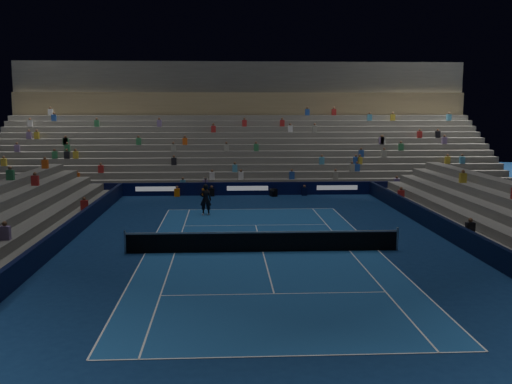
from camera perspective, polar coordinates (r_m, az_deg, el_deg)
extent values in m
plane|color=navy|center=(28.10, 0.65, -5.76)|extent=(90.00, 90.00, 0.00)
cube|color=#194C8E|center=(28.10, 0.65, -5.75)|extent=(10.97, 23.77, 0.01)
cube|color=black|center=(46.19, -0.82, 0.33)|extent=(44.00, 0.25, 1.00)
cube|color=black|center=(30.20, 19.41, -4.28)|extent=(0.25, 37.00, 1.00)
cube|color=black|center=(29.04, -18.89, -4.74)|extent=(0.25, 37.00, 1.00)
cube|color=slate|center=(47.21, -0.87, 0.19)|extent=(44.00, 1.00, 0.50)
cube|color=slate|center=(48.17, -0.92, 0.65)|extent=(44.00, 1.00, 1.00)
cube|color=slate|center=(49.13, -0.96, 1.09)|extent=(44.00, 1.00, 1.50)
cube|color=slate|center=(50.09, -1.00, 1.51)|extent=(44.00, 1.00, 2.00)
cube|color=slate|center=(51.06, -1.04, 1.91)|extent=(44.00, 1.00, 2.50)
cube|color=slate|center=(52.03, -1.08, 2.31)|extent=(44.00, 1.00, 3.00)
cube|color=slate|center=(53.00, -1.12, 2.68)|extent=(44.00, 1.00, 3.50)
cube|color=slate|center=(53.97, -1.16, 3.05)|extent=(44.00, 1.00, 4.00)
cube|color=slate|center=(54.94, -1.19, 3.40)|extent=(44.00, 1.00, 4.50)
cube|color=slate|center=(55.92, -1.23, 3.74)|extent=(44.00, 1.00, 5.00)
cube|color=slate|center=(56.90, -1.26, 4.06)|extent=(44.00, 1.00, 5.50)
cube|color=slate|center=(57.88, -1.29, 4.38)|extent=(44.00, 1.00, 6.00)
cube|color=#827250|center=(58.86, -1.34, 8.43)|extent=(44.00, 0.60, 2.20)
cube|color=#434441|center=(60.33, -1.39, 10.89)|extent=(44.00, 2.40, 3.00)
cube|color=slate|center=(30.56, 20.78, -4.68)|extent=(1.00, 37.00, 0.50)
cube|color=slate|center=(30.92, 22.50, -4.15)|extent=(1.00, 37.00, 1.00)
cube|color=#63635F|center=(29.32, -20.38, -5.19)|extent=(1.00, 37.00, 0.50)
cube|color=#63635F|center=(29.58, -22.25, -4.67)|extent=(1.00, 37.00, 1.00)
cylinder|color=#B2B2B7|center=(28.30, -12.43, -4.71)|extent=(0.10, 0.10, 1.10)
cylinder|color=#B2B2B7|center=(29.09, 13.38, -4.39)|extent=(0.10, 0.10, 1.10)
cube|color=black|center=(28.00, 0.66, -4.86)|extent=(12.80, 0.03, 0.90)
cube|color=white|center=(27.89, 0.66, -3.88)|extent=(12.80, 0.04, 0.08)
imported|color=black|center=(37.62, -4.85, -0.72)|extent=(0.73, 0.48, 1.97)
cube|color=black|center=(45.56, 1.69, -0.05)|extent=(0.60, 0.65, 0.58)
cylinder|color=black|center=(45.10, 1.74, 0.09)|extent=(0.28, 0.38, 0.16)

